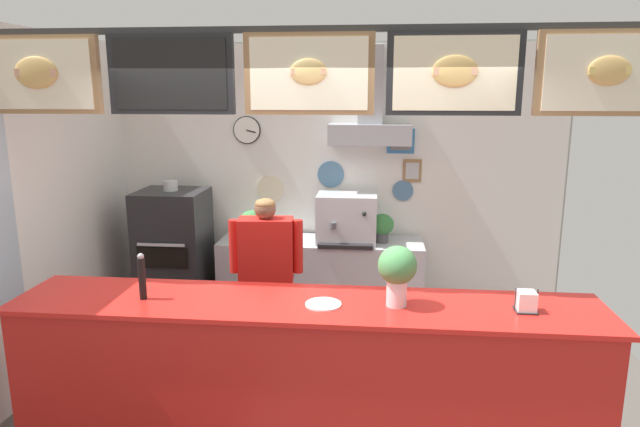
{
  "coord_description": "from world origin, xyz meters",
  "views": [
    {
      "loc": [
        0.41,
        -3.47,
        2.36
      ],
      "look_at": [
        -0.01,
        0.73,
        1.44
      ],
      "focal_mm": 31.44,
      "sensor_mm": 36.0,
      "label": 1
    }
  ],
  "objects": [
    {
      "name": "back_wall_assembly",
      "position": [
        0.02,
        2.16,
        1.53
      ],
      "size": [
        4.64,
        2.46,
        2.84
      ],
      "color": "#9E9E99",
      "rests_on": "ground_plane"
    },
    {
      "name": "service_counter",
      "position": [
        0.0,
        -0.25,
        0.55
      ],
      "size": [
        3.64,
        0.66,
        1.1
      ],
      "color": "red",
      "rests_on": "ground_plane"
    },
    {
      "name": "back_prep_counter",
      "position": [
        -0.12,
        1.93,
        0.44
      ],
      "size": [
        2.04,
        0.57,
        0.89
      ],
      "color": "#B7BABF",
      "rests_on": "ground_plane"
    },
    {
      "name": "pizza_oven",
      "position": [
        -1.59,
        1.77,
        0.71
      ],
      "size": [
        0.65,
        0.65,
        1.5
      ],
      "color": "#232326",
      "rests_on": "ground_plane"
    },
    {
      "name": "shop_worker",
      "position": [
        -0.45,
        0.79,
        0.82
      ],
      "size": [
        0.59,
        0.26,
        1.54
      ],
      "rotation": [
        0.0,
        0.0,
        3.23
      ],
      "color": "#232328",
      "rests_on": "ground_plane"
    },
    {
      "name": "espresso_machine",
      "position": [
        0.14,
        1.91,
        1.13
      ],
      "size": [
        0.58,
        0.48,
        0.48
      ],
      "color": "silver",
      "rests_on": "back_prep_counter"
    },
    {
      "name": "potted_rosemary",
      "position": [
        0.49,
        1.94,
        1.06
      ],
      "size": [
        0.23,
        0.23,
        0.29
      ],
      "color": "#4C4C51",
      "rests_on": "back_prep_counter"
    },
    {
      "name": "potted_basil",
      "position": [
        -0.83,
        1.97,
        1.06
      ],
      "size": [
        0.25,
        0.25,
        0.29
      ],
      "color": "#9E563D",
      "rests_on": "back_prep_counter"
    },
    {
      "name": "potted_oregano",
      "position": [
        -0.52,
        1.91,
        1.02
      ],
      "size": [
        0.18,
        0.18,
        0.23
      ],
      "color": "#9E563D",
      "rests_on": "back_prep_counter"
    },
    {
      "name": "pepper_grinder",
      "position": [
        -1.01,
        -0.3,
        1.24
      ],
      "size": [
        0.05,
        0.05,
        0.3
      ],
      "color": "black",
      "rests_on": "service_counter"
    },
    {
      "name": "basil_vase",
      "position": [
        0.55,
        -0.26,
        1.31
      ],
      "size": [
        0.23,
        0.23,
        0.37
      ],
      "color": "silver",
      "rests_on": "service_counter"
    },
    {
      "name": "condiment_plate",
      "position": [
        0.12,
        -0.3,
        1.1
      ],
      "size": [
        0.22,
        0.22,
        0.01
      ],
      "color": "white",
      "rests_on": "service_counter"
    },
    {
      "name": "napkin_holder",
      "position": [
        1.31,
        -0.27,
        1.15
      ],
      "size": [
        0.13,
        0.12,
        0.14
      ],
      "color": "#262628",
      "rests_on": "service_counter"
    }
  ]
}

